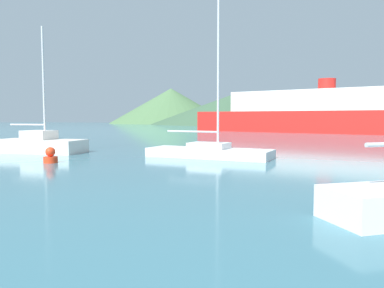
% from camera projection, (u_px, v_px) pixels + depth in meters
% --- Properties ---
extents(sailboat_inner, '(5.71, 2.94, 7.51)m').
position_uv_depth(sailboat_inner, '(39.00, 144.00, 22.68)').
color(sailboat_inner, white).
rests_on(sailboat_inner, ground_plane).
extents(sailboat_middle, '(6.76, 2.33, 8.80)m').
position_uv_depth(sailboat_middle, '(209.00, 151.00, 20.02)').
color(sailboat_middle, white).
rests_on(sailboat_middle, ground_plane).
extents(ferry_distant, '(37.76, 16.16, 7.41)m').
position_uv_depth(ferry_distant, '(326.00, 114.00, 51.83)').
color(ferry_distant, red).
rests_on(ferry_distant, ground_plane).
extents(buoy_marker, '(0.65, 0.65, 0.74)m').
position_uv_depth(buoy_marker, '(50.00, 156.00, 17.58)').
color(buoy_marker, red).
rests_on(buoy_marker, ground_plane).
extents(hill_west, '(40.44, 40.44, 11.48)m').
position_uv_depth(hill_west, '(171.00, 106.00, 123.23)').
color(hill_west, '#476B42').
rests_on(hill_west, ground_plane).
extents(hill_central, '(46.47, 46.47, 8.35)m').
position_uv_depth(hill_central, '(230.00, 110.00, 108.30)').
color(hill_central, '#38563D').
rests_on(hill_central, ground_plane).
extents(hill_east, '(24.45, 24.45, 10.01)m').
position_uv_depth(hill_east, '(382.00, 106.00, 100.83)').
color(hill_east, '#3D6038').
rests_on(hill_east, ground_plane).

